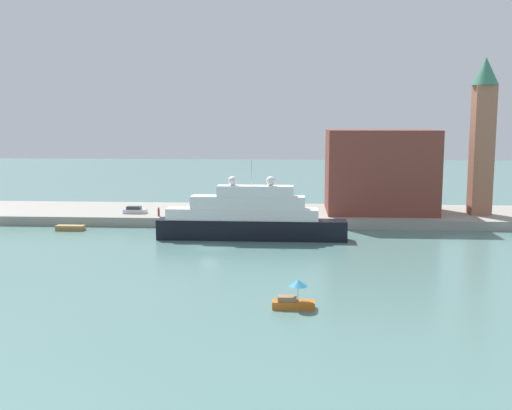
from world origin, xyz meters
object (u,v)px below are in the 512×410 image
parked_car (135,210)px  person_figure (159,212)px  work_barge (70,228)px  harbor_building (380,171)px  small_motorboat (294,298)px  mooring_bollard (264,216)px  bell_tower (483,130)px  large_yacht (249,218)px

parked_car → person_figure: size_ratio=2.52×
parked_car → person_figure: 5.84m
work_barge → harbor_building: 54.17m
small_motorboat → parked_car: parked_car is taller
work_barge → mooring_bollard: (31.37, 5.54, 1.49)m
person_figure → mooring_bollard: (18.01, -0.16, -0.41)m
parked_car → mooring_bollard: size_ratio=6.21×
bell_tower → person_figure: size_ratio=16.80×
small_motorboat → person_figure: bearing=117.5°
work_barge → parked_car: parked_car is taller
bell_tower → person_figure: bell_tower is taller
small_motorboat → harbor_building: bearing=74.4°
parked_car → large_yacht: bearing=-33.6°
bell_tower → small_motorboat: bearing=-122.0°
work_barge → person_figure: (13.36, 5.70, 1.91)m
parked_car → person_figure: person_figure is taller
person_figure → mooring_bollard: size_ratio=2.47×
harbor_building → small_motorboat: bearing=-105.6°
large_yacht → mooring_bollard: 11.20m
large_yacht → mooring_bollard: size_ratio=43.93×
small_motorboat → bell_tower: bearing=58.0°
work_barge → parked_car: bearing=46.2°
harbor_building → mooring_bollard: bearing=-157.4°
large_yacht → bell_tower: bearing=23.9°
small_motorboat → mooring_bollard: size_ratio=6.23×
harbor_building → parked_car: 44.09m
large_yacht → harbor_building: 29.80m
mooring_bollard → bell_tower: bearing=9.5°
work_barge → person_figure: size_ratio=2.86×
harbor_building → parked_car: (-43.25, -5.23, -6.76)m
bell_tower → harbor_building: bearing=172.6°
work_barge → bell_tower: bell_tower is taller
harbor_building → parked_car: harbor_building is taller
parked_car → mooring_bollard: parked_car is taller
small_motorboat → parked_car: (-28.35, 47.99, 1.06)m
bell_tower → parked_car: (-60.22, -3.03, -14.08)m
large_yacht → parked_car: large_yacht is taller
work_barge → person_figure: bearing=23.1°
mooring_bollard → work_barge: bearing=-170.0°
parked_car → work_barge: bearing=-133.8°
large_yacht → mooring_bollard: (1.59, 11.00, -1.35)m
small_motorboat → mooring_bollard: bearing=96.8°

